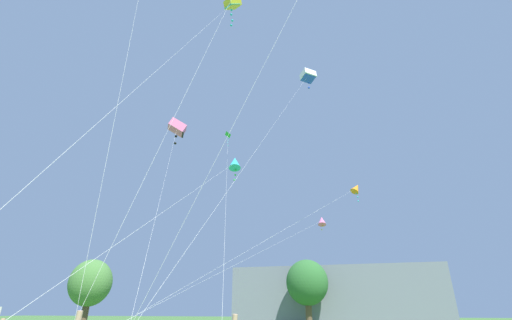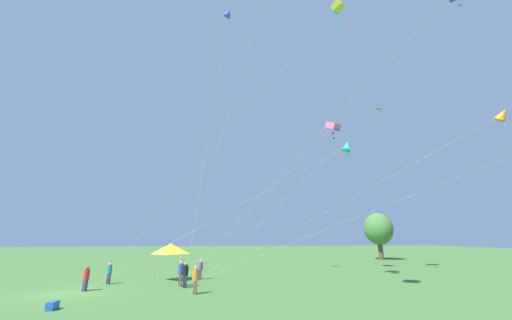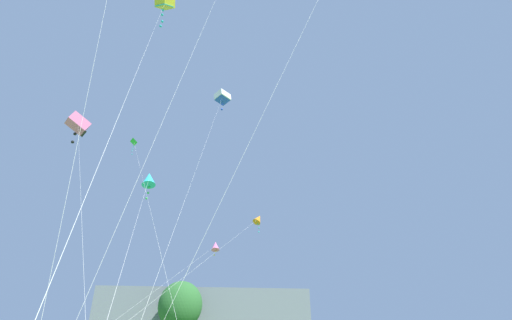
% 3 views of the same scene
% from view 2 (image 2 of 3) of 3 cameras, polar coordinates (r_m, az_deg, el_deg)
% --- Properties ---
extents(ground_plane, '(220.00, 220.00, 0.00)m').
position_cam_2_polar(ground_plane, '(24.25, -33.95, -21.31)').
color(ground_plane, '#427033').
extents(tree_far_left, '(5.13, 4.62, 7.74)m').
position_cam_2_polar(tree_far_left, '(54.85, 23.27, -12.57)').
color(tree_far_left, brown).
rests_on(tree_far_left, ground).
extents(festival_tent, '(2.41, 2.41, 3.06)m').
position_cam_2_polar(festival_tent, '(27.40, -16.69, -16.65)').
color(festival_tent, '#B7B7BC').
rests_on(festival_tent, ground).
extents(cooler_box, '(0.65, 0.37, 0.41)m').
position_cam_2_polar(cooler_box, '(19.43, -35.59, -22.60)').
color(cooler_box, blue).
rests_on(cooler_box, ground).
extents(person_purple_shirt, '(0.39, 0.39, 1.88)m').
position_cam_2_polar(person_purple_shirt, '(27.70, -11.02, -20.50)').
color(person_purple_shirt, '#473860').
rests_on(person_purple_shirt, ground).
extents(person_orange_shirt, '(0.41, 0.41, 2.01)m').
position_cam_2_polar(person_orange_shirt, '(20.81, -12.00, -22.11)').
color(person_orange_shirt, brown).
rests_on(person_orange_shirt, ground).
extents(person_teal_shirt, '(0.38, 0.38, 1.86)m').
position_cam_2_polar(person_teal_shirt, '(27.28, -27.29, -19.28)').
color(person_teal_shirt, '#473860').
rests_on(person_teal_shirt, ground).
extents(person_blue_shirt, '(0.43, 0.43, 2.09)m').
position_cam_2_polar(person_blue_shirt, '(24.29, -14.78, -20.83)').
color(person_blue_shirt, brown).
rests_on(person_blue_shirt, ground).
extents(person_red_shirt, '(0.39, 0.39, 1.64)m').
position_cam_2_polar(person_red_shirt, '(24.59, -30.84, -19.51)').
color(person_red_shirt, '#473860').
rests_on(person_red_shirt, ground).
extents(person_black_shirt, '(0.42, 0.42, 1.78)m').
position_cam_2_polar(person_black_shirt, '(23.50, -13.95, -21.21)').
color(person_black_shirt, '#282833').
rests_on(person_black_shirt, ground).
extents(kite_pink_box_3, '(9.01, 17.00, 17.19)m').
position_cam_2_polar(kite_pink_box_3, '(35.72, 15.11, 6.48)').
color(kite_pink_box_3, silver).
rests_on(kite_pink_box_3, ground).
extents(kite_yellow_box_4, '(4.09, 22.48, 30.40)m').
position_cam_2_polar(kite_yellow_box_4, '(38.80, 16.03, 27.32)').
color(kite_yellow_box_4, silver).
rests_on(kite_yellow_box_4, ground).
extents(kite_orange_diamond_5, '(11.66, 21.33, 12.49)m').
position_cam_2_polar(kite_orange_diamond_5, '(26.43, 40.83, 6.82)').
color(kite_orange_diamond_5, silver).
rests_on(kite_orange_diamond_5, ground).
extents(kite_green_delta_7, '(7.07, 19.51, 17.76)m').
position_cam_2_polar(kite_green_delta_7, '(34.64, 22.82, 8.77)').
color(kite_green_delta_7, silver).
rests_on(kite_green_delta_7, ground).
extents(kite_blue_diamond_8, '(2.72, 3.38, 28.26)m').
position_cam_2_polar(kite_blue_diamond_8, '(35.67, -5.58, 27.20)').
color(kite_blue_diamond_8, silver).
rests_on(kite_blue_diamond_8, ground).
extents(kite_cyan_diamond_9, '(3.22, 21.77, 12.78)m').
position_cam_2_polar(kite_cyan_diamond_9, '(28.95, 17.68, 2.64)').
color(kite_cyan_diamond_9, silver).
rests_on(kite_cyan_diamond_9, ground).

